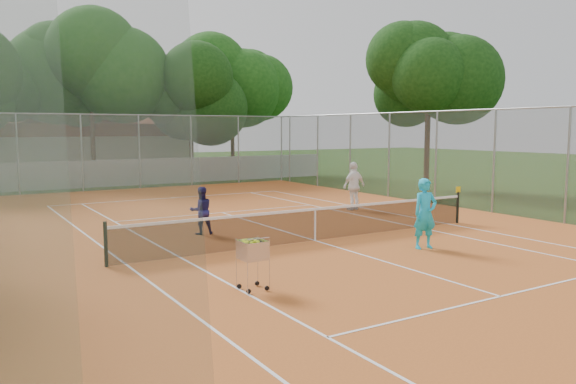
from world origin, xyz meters
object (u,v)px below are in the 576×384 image
player_near (425,214)px  player_far_left (201,211)px  ball_hopper (253,263)px  tennis_net (315,224)px  clubhouse (61,144)px  player_far_right (354,186)px

player_near → player_far_left: (-4.37, 5.08, -0.22)m
player_far_left → ball_hopper: 6.34m
tennis_net → player_near: bearing=-51.0°
player_near → ball_hopper: 5.95m
tennis_net → player_far_left: player_far_left is taller
tennis_net → player_near: player_near is taller
clubhouse → player_near: size_ratio=8.59×
player_far_right → ball_hopper: 11.77m
player_far_right → ball_hopper: player_far_right is taller
player_far_right → ball_hopper: size_ratio=1.73×
player_far_left → ball_hopper: bearing=82.9°
tennis_net → player_far_left: bearing=132.2°
tennis_net → clubhouse: clubhouse is taller
tennis_net → ball_hopper: bearing=-138.0°
player_near → tennis_net: bearing=140.3°
tennis_net → player_near: (1.95, -2.41, 0.46)m
tennis_net → clubhouse: (-2.00, 29.00, 1.69)m
player_far_left → ball_hopper: (-1.47, -6.16, -0.18)m
tennis_net → player_far_right: bearing=42.0°
player_far_right → tennis_net: bearing=33.5°
player_near → ball_hopper: (-5.84, -1.09, -0.40)m
clubhouse → player_far_right: 25.59m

